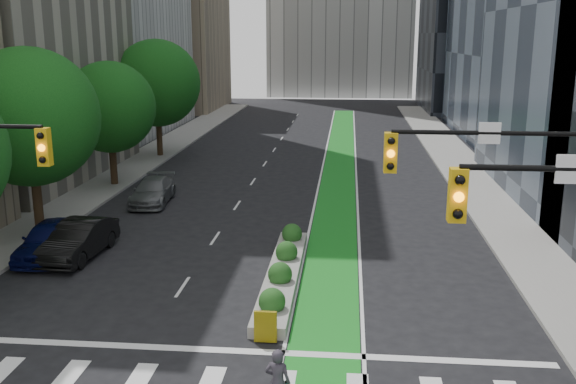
% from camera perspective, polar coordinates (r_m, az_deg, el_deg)
% --- Properties ---
extents(ground, '(160.00, 160.00, 0.00)m').
position_cam_1_polar(ground, '(18.92, -6.47, -15.51)').
color(ground, black).
rests_on(ground, ground).
extents(sidewalk_left, '(3.60, 90.00, 0.15)m').
position_cam_1_polar(sidewalk_left, '(44.85, -14.79, 1.52)').
color(sidewalk_left, gray).
rests_on(sidewalk_left, ground).
extents(sidewalk_right, '(3.60, 90.00, 0.15)m').
position_cam_1_polar(sidewalk_right, '(42.92, 16.31, 0.88)').
color(sidewalk_right, gray).
rests_on(sidewalk_right, ground).
extents(bike_lane_paint, '(2.20, 70.00, 0.01)m').
position_cam_1_polar(bike_lane_paint, '(47.04, 4.59, 2.40)').
color(bike_lane_paint, '#17801F').
rests_on(bike_lane_paint, ground).
extents(building_tan_far, '(14.00, 16.00, 26.00)m').
position_cam_1_polar(building_tan_far, '(85.53, -11.04, 16.03)').
color(building_tan_far, tan).
rests_on(building_tan_far, ground).
extents(tree_mid, '(6.40, 6.40, 8.78)m').
position_cam_1_polar(tree_mid, '(31.90, -21.99, 6.18)').
color(tree_mid, black).
rests_on(tree_mid, ground).
extents(tree_midfar, '(5.60, 5.60, 7.76)m').
position_cam_1_polar(tree_midfar, '(41.05, -15.57, 7.27)').
color(tree_midfar, black).
rests_on(tree_midfar, ground).
extents(tree_far, '(6.60, 6.60, 9.00)m').
position_cam_1_polar(tree_far, '(50.41, -11.58, 9.45)').
color(tree_far, black).
rests_on(tree_far, ground).
extents(signal_right, '(5.82, 0.51, 7.20)m').
position_cam_1_polar(signal_right, '(17.91, 21.72, -1.52)').
color(signal_right, black).
rests_on(signal_right, ground).
extents(median_planter, '(1.20, 10.26, 1.10)m').
position_cam_1_polar(median_planter, '(24.91, -0.45, -7.06)').
color(median_planter, gray).
rests_on(median_planter, ground).
extents(cyclist, '(0.72, 0.54, 1.80)m').
position_cam_1_polar(cyclist, '(16.47, -0.91, -16.59)').
color(cyclist, '#38323C').
rests_on(cyclist, ground).
extents(parked_car_left_near, '(2.12, 4.74, 1.58)m').
position_cam_1_polar(parked_car_left_near, '(29.12, -20.41, -3.97)').
color(parked_car_left_near, '#0B1044').
rests_on(parked_car_left_near, ground).
extents(parked_car_left_mid, '(1.96, 4.85, 1.57)m').
position_cam_1_polar(parked_car_left_mid, '(28.70, -18.10, -4.05)').
color(parked_car_left_mid, black).
rests_on(parked_car_left_mid, ground).
extents(parked_car_left_far, '(2.27, 4.89, 1.38)m').
position_cam_1_polar(parked_car_left_far, '(36.90, -11.93, 0.08)').
color(parked_car_left_far, '#5B5E60').
rests_on(parked_car_left_far, ground).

